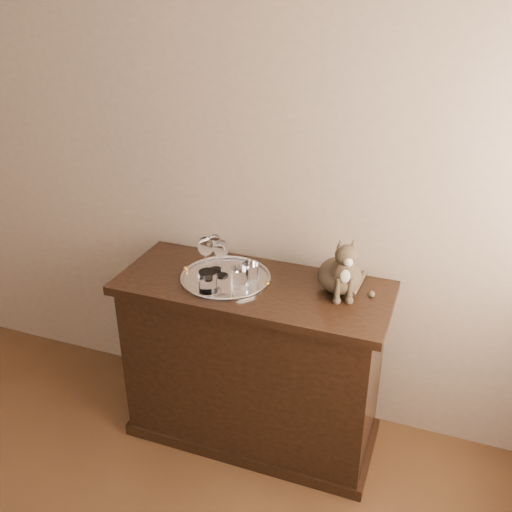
{
  "coord_description": "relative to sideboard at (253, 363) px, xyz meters",
  "views": [
    {
      "loc": [
        1.36,
        -0.08,
        2.07
      ],
      "look_at": [
        0.61,
        1.95,
        0.98
      ],
      "focal_mm": 40.0,
      "sensor_mm": 36.0,
      "label": 1
    }
  ],
  "objects": [
    {
      "name": "wall_back",
      "position": [
        -0.6,
        0.31,
        0.93
      ],
      "size": [
        4.0,
        0.1,
        2.7
      ],
      "primitive_type": "cube",
      "color": "tan",
      "rests_on": "ground"
    },
    {
      "name": "sideboard",
      "position": [
        0.0,
        0.0,
        0.0
      ],
      "size": [
        1.2,
        0.5,
        0.85
      ],
      "primitive_type": null,
      "color": "black",
      "rests_on": "ground"
    },
    {
      "name": "tray",
      "position": [
        -0.13,
        -0.0,
        0.43
      ],
      "size": [
        0.4,
        0.4,
        0.01
      ],
      "primitive_type": "cylinder",
      "color": "silver",
      "rests_on": "sideboard"
    },
    {
      "name": "wine_glass_a",
      "position": [
        -0.2,
        0.05,
        0.52
      ],
      "size": [
        0.07,
        0.07,
        0.17
      ],
      "primitive_type": null,
      "color": "white",
      "rests_on": "tray"
    },
    {
      "name": "wine_glass_c",
      "position": [
        -0.22,
        -0.01,
        0.53
      ],
      "size": [
        0.07,
        0.07,
        0.19
      ],
      "primitive_type": null,
      "color": "white",
      "rests_on": "tray"
    },
    {
      "name": "wine_glass_d",
      "position": [
        -0.15,
        0.01,
        0.52
      ],
      "size": [
        0.07,
        0.07,
        0.18
      ],
      "primitive_type": null,
      "color": "white",
      "rests_on": "tray"
    },
    {
      "name": "tumbler_a",
      "position": [
        -0.04,
        -0.05,
        0.48
      ],
      "size": [
        0.08,
        0.08,
        0.09
      ],
      "primitive_type": "cylinder",
      "color": "white",
      "rests_on": "tray"
    },
    {
      "name": "tumbler_b",
      "position": [
        -0.15,
        -0.13,
        0.48
      ],
      "size": [
        0.08,
        0.08,
        0.09
      ],
      "primitive_type": "cylinder",
      "color": "silver",
      "rests_on": "tray"
    },
    {
      "name": "tumbler_c",
      "position": [
        -0.02,
        0.01,
        0.47
      ],
      "size": [
        0.07,
        0.07,
        0.08
      ],
      "primitive_type": "cylinder",
      "color": "white",
      "rests_on": "tray"
    },
    {
      "name": "cat",
      "position": [
        0.36,
        0.08,
        0.57
      ],
      "size": [
        0.36,
        0.35,
        0.28
      ],
      "primitive_type": null,
      "rotation": [
        0.0,
        0.0,
        0.39
      ],
      "color": "brown",
      "rests_on": "sideboard"
    }
  ]
}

